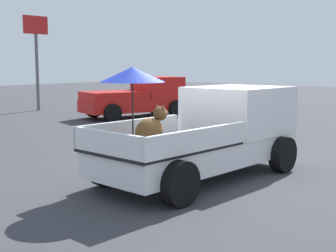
# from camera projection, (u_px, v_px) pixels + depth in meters

# --- Properties ---
(ground_plane) EXTENTS (80.00, 80.00, 0.00)m
(ground_plane) POSITION_uv_depth(u_px,v_px,m) (200.00, 178.00, 10.01)
(ground_plane) COLOR #38383D
(pickup_truck_main) EXTENTS (5.15, 2.49, 2.37)m
(pickup_truck_main) POSITION_uv_depth(u_px,v_px,m) (212.00, 131.00, 10.19)
(pickup_truck_main) COLOR black
(pickup_truck_main) RESTS_ON ground
(pickup_truck_red) EXTENTS (5.12, 3.24, 1.80)m
(pickup_truck_red) POSITION_uv_depth(u_px,v_px,m) (139.00, 98.00, 21.24)
(pickup_truck_red) COLOR black
(pickup_truck_red) RESTS_ON ground
(motel_sign) EXTENTS (1.40, 0.16, 4.79)m
(motel_sign) POSITION_uv_depth(u_px,v_px,m) (36.00, 44.00, 23.88)
(motel_sign) COLOR #59595B
(motel_sign) RESTS_ON ground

